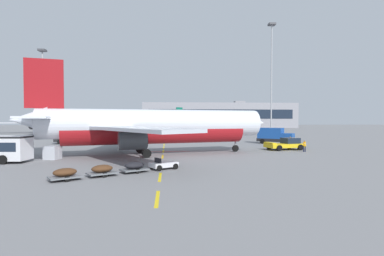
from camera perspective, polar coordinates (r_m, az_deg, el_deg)
ground at (r=67.08m, az=13.92°, el=-2.55°), size 400.00×400.00×0.00m
apron_paint_markings at (r=61.83m, az=-5.27°, el=-2.85°), size 8.00×97.63×0.01m
airliner_foreground at (r=41.39m, az=-7.34°, el=0.39°), size 34.45×33.58×12.20m
pushback_tug at (r=50.38m, az=17.33°, el=-2.92°), size 6.48×4.19×2.08m
airliner_mid_left at (r=116.87m, az=0.79°, el=0.73°), size 21.42×22.57×9.18m
airliner_far_center at (r=116.72m, az=-25.88°, el=0.95°), size 32.55×33.10×11.62m
catering_truck at (r=64.22m, az=-21.31°, el=-1.32°), size 7.01×2.71×3.14m
fuel_service_truck at (r=62.02m, az=15.31°, el=-1.37°), size 7.05×6.10×3.14m
baggage_train at (r=27.53m, az=-13.63°, el=-7.42°), size 10.63×7.34×1.14m
ground_crew_worker at (r=48.01m, az=20.52°, el=-3.07°), size 0.58×0.52×1.73m
uld_cargo_container at (r=40.41m, az=-24.91°, el=-4.26°), size 1.90×1.87×1.60m
apron_light_mast_near at (r=86.66m, az=-26.42°, el=7.72°), size 1.80×1.80×22.69m
apron_light_mast_far at (r=84.54m, az=14.82°, el=10.85°), size 1.80×1.80×30.37m
terminal_satellite at (r=179.47m, az=4.92°, el=2.35°), size 86.76×27.78×15.69m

